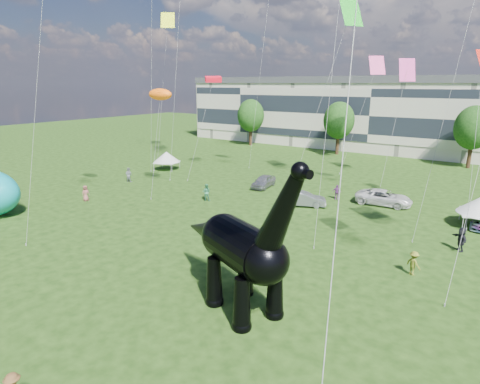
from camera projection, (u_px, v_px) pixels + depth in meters
The scene contains 11 objects.
ground at pixel (160, 319), 20.89m from camera, with size 220.00×220.00×0.00m, color #16330C.
terrace_row at pixel (379, 117), 72.53m from camera, with size 78.00×11.00×12.00m, color beige.
tree_far_left at pixel (251, 113), 77.69m from camera, with size 5.20×5.20×9.44m.
tree_mid_left at pixel (339, 117), 67.62m from camera, with size 5.20×5.20×9.44m.
tree_mid_right at pixel (474, 124), 56.43m from camera, with size 5.20×5.20×9.44m.
dinosaur_sculpture at pixel (239, 247), 21.22m from camera, with size 10.97×5.71×9.18m.
car_silver at pixel (264, 181), 47.03m from camera, with size 1.72×4.27×1.45m, color #ACABB0.
car_grey at pixel (304, 199), 39.89m from camera, with size 1.52×4.36×1.44m, color slate.
car_white at pixel (384, 198), 40.26m from camera, with size 2.51×5.44×1.51m, color silver.
gazebo_left at pixel (167, 157), 56.49m from camera, with size 4.74×4.74×2.57m.
visitors at pixel (263, 220), 33.46m from camera, with size 48.28×46.02×1.81m.
Camera 1 is at (14.10, -12.57, 11.86)m, focal length 30.00 mm.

